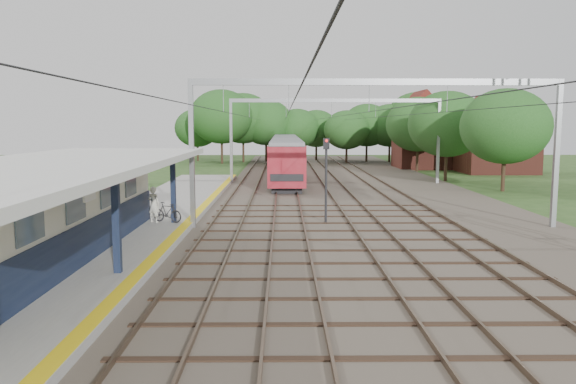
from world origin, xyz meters
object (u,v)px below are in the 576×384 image
object	(u,v)px
person	(154,204)
signal_post	(326,171)
bicycle	(167,212)
train	(286,154)

from	to	relation	value
person	signal_post	xyz separation A→B (m)	(8.18, 1.37, 1.46)
bicycle	train	world-z (taller)	train
train	signal_post	world-z (taller)	signal_post
train	signal_post	xyz separation A→B (m)	(1.85, -27.68, 0.65)
person	train	size ratio (longest dim) A/B	0.05
bicycle	signal_post	world-z (taller)	signal_post
bicycle	signal_post	xyz separation A→B (m)	(7.56, 1.37, 1.83)
bicycle	train	distance (m)	29.63
person	bicycle	xyz separation A→B (m)	(0.62, 0.00, -0.37)
person	train	distance (m)	29.74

